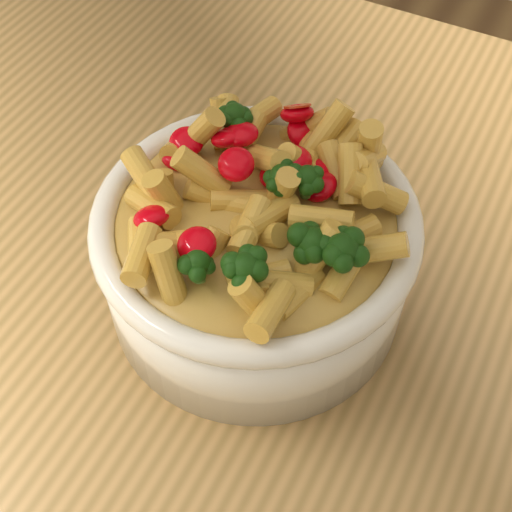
% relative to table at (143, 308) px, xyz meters
% --- Properties ---
extents(table, '(1.20, 0.80, 0.90)m').
position_rel_table_xyz_m(table, '(0.00, 0.00, 0.00)').
color(table, '#AE824A').
rests_on(table, ground).
extents(serving_bowl, '(0.22, 0.22, 0.10)m').
position_rel_table_xyz_m(serving_bowl, '(0.12, -0.00, 0.15)').
color(serving_bowl, white).
rests_on(serving_bowl, table).
extents(pasta_salad, '(0.17, 0.17, 0.04)m').
position_rel_table_xyz_m(pasta_salad, '(0.12, -0.00, 0.21)').
color(pasta_salad, '#F1C64C').
rests_on(pasta_salad, serving_bowl).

